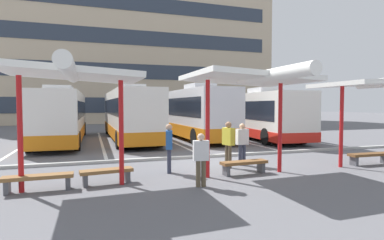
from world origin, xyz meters
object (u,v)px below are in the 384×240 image
at_px(coach_bus_0, 62,117).
at_px(waiting_shelter_0, 72,76).
at_px(waiting_passenger_1, 242,141).
at_px(bench_2, 244,164).
at_px(waiting_passenger_2, 228,141).
at_px(bench_3, 370,156).
at_px(waiting_shelter_1, 250,80).
at_px(coach_bus_2, 193,114).
at_px(bench_1, 107,173).
at_px(waiting_passenger_0, 169,145).
at_px(coach_bus_1, 129,115).
at_px(waiting_shelter_2, 379,85).
at_px(coach_bus_3, 255,115).
at_px(bench_0, 38,179).
at_px(waiting_passenger_3, 201,157).

distance_m(coach_bus_0, waiting_shelter_0, 12.43).
bearing_deg(waiting_passenger_1, bench_2, -114.83).
bearing_deg(waiting_passenger_2, bench_3, -12.04).
bearing_deg(waiting_shelter_1, coach_bus_2, 80.60).
relative_size(bench_1, waiting_passenger_0, 0.92).
bearing_deg(bench_2, waiting_passenger_0, 157.73).
height_order(coach_bus_1, waiting_shelter_1, coach_bus_1).
height_order(coach_bus_0, bench_3, coach_bus_0).
bearing_deg(bench_1, waiting_shelter_1, -5.11).
height_order(waiting_shelter_0, waiting_shelter_2, waiting_shelter_0).
bearing_deg(waiting_shelter_0, bench_1, 25.86).
xyz_separation_m(coach_bus_3, bench_0, (-12.69, -10.63, -1.30)).
distance_m(bench_2, waiting_passenger_0, 2.65).
relative_size(waiting_passenger_2, waiting_passenger_3, 1.12).
distance_m(coach_bus_3, waiting_shelter_0, 16.09).
relative_size(coach_bus_1, bench_2, 7.35).
distance_m(waiting_passenger_0, waiting_passenger_3, 2.09).
height_order(bench_3, waiting_passenger_1, waiting_passenger_1).
bearing_deg(waiting_passenger_0, coach_bus_1, 90.35).
bearing_deg(bench_2, waiting_passenger_1, 65.17).
distance_m(waiting_shelter_0, waiting_shelter_1, 5.40).
xyz_separation_m(waiting_shelter_1, waiting_shelter_2, (5.51, 0.02, -0.03)).
distance_m(coach_bus_1, waiting_passenger_1, 11.15).
height_order(waiting_passenger_0, waiting_passenger_1, waiting_passenger_0).
bearing_deg(coach_bus_0, waiting_passenger_3, -70.07).
height_order(bench_1, waiting_shelter_1, waiting_shelter_1).
height_order(waiting_shelter_1, waiting_shelter_2, waiting_shelter_1).
height_order(bench_3, waiting_passenger_2, waiting_passenger_2).
xyz_separation_m(bench_3, waiting_passenger_0, (-7.88, 1.00, 0.64)).
height_order(waiting_shelter_1, bench_2, waiting_shelter_1).
xyz_separation_m(coach_bus_3, waiting_passenger_0, (-8.76, -9.50, -0.66)).
relative_size(waiting_shelter_1, bench_3, 2.77).
bearing_deg(bench_0, bench_1, 6.77).
bearing_deg(waiting_shelter_1, waiting_passenger_0, 150.94).
bearing_deg(coach_bus_0, waiting_shelter_2, -45.17).
xyz_separation_m(waiting_shelter_1, waiting_passenger_2, (-0.05, 1.51, -2.14)).
bearing_deg(waiting_passenger_0, waiting_passenger_3, -78.16).
distance_m(coach_bus_0, waiting_passenger_2, 12.62).
height_order(waiting_shelter_1, waiting_passenger_3, waiting_shelter_1).
xyz_separation_m(waiting_shelter_0, bench_0, (-0.90, 0.22, -2.78)).
distance_m(coach_bus_2, bench_3, 11.92).
bearing_deg(waiting_passenger_1, coach_bus_3, 57.67).
xyz_separation_m(bench_1, waiting_passenger_2, (4.45, 1.10, 0.68)).
distance_m(coach_bus_0, waiting_shelter_2, 17.31).
distance_m(bench_0, waiting_passenger_2, 6.42).
bearing_deg(bench_1, coach_bus_2, 60.16).
distance_m(waiting_passenger_1, waiting_passenger_2, 0.78).
relative_size(waiting_shelter_0, waiting_shelter_1, 0.90).
xyz_separation_m(coach_bus_3, waiting_passenger_3, (-8.33, -11.55, -0.77)).
relative_size(coach_bus_0, coach_bus_3, 1.02).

